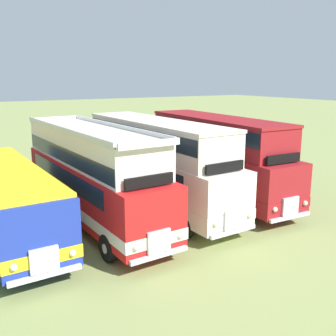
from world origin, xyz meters
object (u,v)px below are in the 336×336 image
object	(u,v)px
bus_seventh_in_row	(157,160)
bus_eighth_in_row	(217,154)
bus_sixth_in_row	(92,173)
bus_fifth_in_row	(7,196)

from	to	relation	value
bus_seventh_in_row	bus_eighth_in_row	distance (m)	3.65
bus_sixth_in_row	bus_fifth_in_row	bearing A→B (deg)	175.94
bus_sixth_in_row	bus_seventh_in_row	bearing A→B (deg)	7.29
bus_seventh_in_row	bus_eighth_in_row	world-z (taller)	same
bus_fifth_in_row	bus_seventh_in_row	bearing A→B (deg)	1.64
bus_fifth_in_row	bus_eighth_in_row	world-z (taller)	bus_eighth_in_row
bus_fifth_in_row	bus_sixth_in_row	xyz separation A→B (m)	(3.62, -0.26, 0.61)
bus_sixth_in_row	bus_eighth_in_row	distance (m)	7.27
bus_sixth_in_row	bus_eighth_in_row	size ratio (longest dim) A/B	1.02
bus_fifth_in_row	bus_eighth_in_row	bearing A→B (deg)	-0.31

